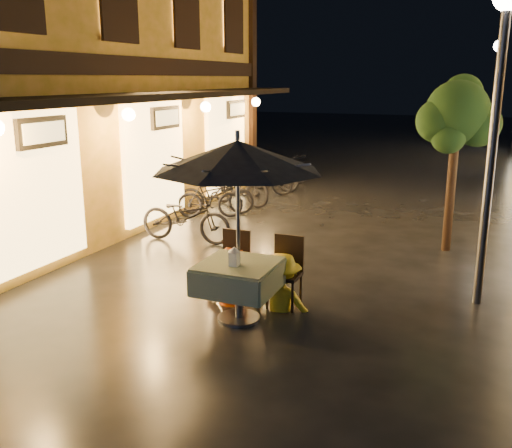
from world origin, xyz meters
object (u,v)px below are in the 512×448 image
at_px(cafe_table, 239,277).
at_px(patio_umbrella, 238,156).
at_px(streetlamp_near, 498,90).
at_px(person_orange, 230,249).
at_px(person_yellow, 282,255).
at_px(bicycle_0, 186,217).
at_px(table_lantern, 234,255).

distance_m(cafe_table, patio_umbrella, 1.56).
bearing_deg(streetlamp_near, patio_umbrella, -148.15).
relative_size(person_orange, person_yellow, 1.01).
height_order(patio_umbrella, person_yellow, patio_umbrella).
xyz_separation_m(person_orange, bicycle_0, (-2.04, 2.42, -0.27)).
xyz_separation_m(table_lantern, bicycle_0, (-2.42, 3.12, -0.43)).
distance_m(streetlamp_near, bicycle_0, 5.96).
distance_m(streetlamp_near, person_orange, 4.10).
bearing_deg(bicycle_0, patio_umbrella, -142.73).
relative_size(cafe_table, bicycle_0, 0.53).
distance_m(cafe_table, bicycle_0, 3.85).
distance_m(patio_umbrella, bicycle_0, 4.19).
distance_m(streetlamp_near, patio_umbrella, 3.48).
xyz_separation_m(streetlamp_near, bicycle_0, (-5.30, 1.20, -2.43)).
relative_size(cafe_table, patio_umbrella, 0.40).
relative_size(streetlamp_near, person_yellow, 2.79).
xyz_separation_m(cafe_table, person_orange, (-0.39, 0.58, 0.18)).
distance_m(streetlamp_near, table_lantern, 4.00).
bearing_deg(bicycle_0, streetlamp_near, -104.52).
xyz_separation_m(streetlamp_near, cafe_table, (-2.88, -1.79, -2.33)).
relative_size(table_lantern, bicycle_0, 0.13).
distance_m(cafe_table, person_orange, 0.71).
bearing_deg(patio_umbrella, person_yellow, 56.38).
height_order(table_lantern, bicycle_0, table_lantern).
bearing_deg(person_yellow, streetlamp_near, -163.15).
height_order(cafe_table, bicycle_0, bicycle_0).
bearing_deg(person_orange, cafe_table, 115.87).
distance_m(patio_umbrella, person_orange, 1.55).
distance_m(person_orange, bicycle_0, 3.17).
bearing_deg(streetlamp_near, table_lantern, -146.35).
relative_size(streetlamp_near, table_lantern, 16.92).
height_order(streetlamp_near, person_orange, streetlamp_near).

